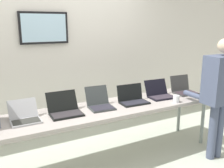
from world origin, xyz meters
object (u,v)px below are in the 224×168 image
Objects in this scene: workbench at (105,111)px; laptop_station_1 at (65,109)px; laptop_station_2 at (100,103)px; laptop_station_5 at (183,89)px; person at (220,88)px; laptop_station_4 at (160,93)px; laptop_station_3 at (133,99)px; laptop_station_0 at (25,116)px; coffee_mug at (176,99)px.

laptop_station_1 reaches higher than workbench.
laptop_station_2 is 1.04× the size of laptop_station_5.
laptop_station_1 is 0.47m from laptop_station_2.
laptop_station_1 is 1.08× the size of laptop_station_5.
laptop_station_1 is 0.24× the size of person.
laptop_station_2 is at bearing 134.61° from workbench.
laptop_station_5 is (0.46, 0.00, 0.00)m from laptop_station_4.
laptop_station_5 is at bearing 2.09° from workbench.
laptop_station_2 is 0.48m from laptop_station_3.
laptop_station_2 reaches higher than laptop_station_0.
workbench is 0.92m from laptop_station_4.
coffee_mug is at bearing -14.66° from workbench.
laptop_station_2 is at bearing 1.13° from laptop_station_1.
coffee_mug reaches higher than workbench.
laptop_station_3 is at bearing -4.42° from laptop_station_2.
laptop_station_4 is (1.89, 0.01, 0.00)m from laptop_station_0.
coffee_mug is (0.04, -0.30, -0.01)m from laptop_station_4.
laptop_station_3 is (0.42, 0.01, 0.10)m from workbench.
laptop_station_0 is at bearing 177.83° from workbench.
workbench is at bearing -176.87° from laptop_station_4.
person is at bearing -15.85° from laptop_station_0.
person is (1.39, -0.67, 0.17)m from laptop_station_2.
workbench is at bearing -178.05° from laptop_station_3.
laptop_station_0 is 0.87× the size of laptop_station_1.
person reaches higher than workbench.
laptop_station_3 is at bearing -1.67° from laptop_station_1.
laptop_station_4 is at bearing 4.14° from laptop_station_3.
laptop_station_0 is 0.93× the size of laptop_station_5.
laptop_station_4 is at bearing 3.13° from workbench.
laptop_station_2 reaches higher than laptop_station_3.
laptop_station_2 is 0.95× the size of laptop_station_3.
laptop_station_5 is at bearing 2.16° from laptop_station_3.
laptop_station_0 is at bearing -179.67° from laptop_station_5.
coffee_mug is at bearing -8.45° from laptop_station_0.
laptop_station_5 is 0.52m from coffee_mug.
laptop_station_2 reaches higher than coffee_mug.
laptop_station_5 reaches higher than coffee_mug.
laptop_station_0 is 3.51× the size of coffee_mug.
workbench is at bearing 165.34° from coffee_mug.
person reaches higher than laptop_station_5.
laptop_station_5 reaches higher than workbench.
person reaches higher than laptop_station_3.
laptop_station_1 reaches higher than laptop_station_0.
laptop_station_2 reaches higher than workbench.
coffee_mug is at bearing -11.21° from laptop_station_1.
laptop_station_0 is 0.87× the size of laptop_station_4.
workbench is 0.98m from laptop_station_0.
laptop_station_3 is 1.02× the size of laptop_station_4.
person is at bearing -34.69° from laptop_station_3.
laptop_station_1 is at bearing -179.75° from laptop_station_5.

